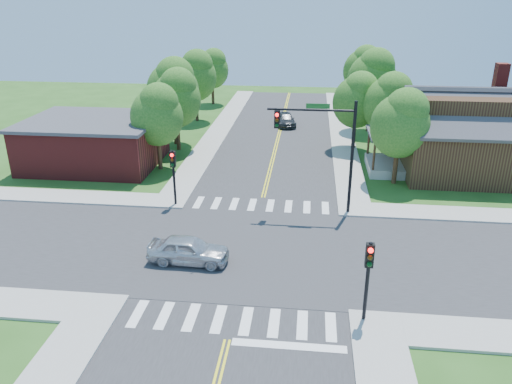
# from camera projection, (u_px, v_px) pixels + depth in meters

# --- Properties ---
(ground) EXTENTS (100.00, 100.00, 0.00)m
(ground) POSITION_uv_depth(u_px,v_px,m) (250.00, 251.00, 27.14)
(ground) COLOR #264F18
(ground) RESTS_ON ground
(road_ns) EXTENTS (10.00, 90.00, 0.04)m
(road_ns) POSITION_uv_depth(u_px,v_px,m) (250.00, 251.00, 27.13)
(road_ns) COLOR #2D2D30
(road_ns) RESTS_ON ground
(road_ew) EXTENTS (90.00, 10.00, 0.04)m
(road_ew) POSITION_uv_depth(u_px,v_px,m) (250.00, 251.00, 27.13)
(road_ew) COLOR #2D2D30
(road_ew) RESTS_ON ground
(intersection_patch) EXTENTS (10.20, 10.20, 0.06)m
(intersection_patch) POSITION_uv_depth(u_px,v_px,m) (250.00, 251.00, 27.14)
(intersection_patch) COLOR #2D2D30
(intersection_patch) RESTS_ON ground
(sidewalk_ne) EXTENTS (40.00, 40.00, 0.14)m
(sidewalk_ne) POSITION_uv_depth(u_px,v_px,m) (469.00, 166.00, 40.07)
(sidewalk_ne) COLOR #9E9B93
(sidewalk_ne) RESTS_ON ground
(sidewalk_nw) EXTENTS (40.00, 40.00, 0.14)m
(sidewalk_nw) POSITION_uv_depth(u_px,v_px,m) (91.00, 153.00, 43.28)
(sidewalk_nw) COLOR #9E9B93
(sidewalk_nw) RESTS_ON ground
(crosswalk_north) EXTENTS (8.85, 2.00, 0.01)m
(crosswalk_north) POSITION_uv_depth(u_px,v_px,m) (261.00, 205.00, 32.83)
(crosswalk_north) COLOR white
(crosswalk_north) RESTS_ON ground
(crosswalk_south) EXTENTS (8.85, 2.00, 0.01)m
(crosswalk_south) POSITION_uv_depth(u_px,v_px,m) (232.00, 320.00, 21.41)
(crosswalk_south) COLOR white
(crosswalk_south) RESTS_ON ground
(centerline) EXTENTS (0.30, 90.00, 0.01)m
(centerline) POSITION_uv_depth(u_px,v_px,m) (250.00, 250.00, 27.12)
(centerline) COLOR yellow
(centerline) RESTS_ON ground
(stop_bar) EXTENTS (4.60, 0.45, 0.09)m
(stop_bar) POSITION_uv_depth(u_px,v_px,m) (289.00, 347.00, 19.89)
(stop_bar) COLOR white
(stop_bar) RESTS_ON ground
(signal_mast_ne) EXTENTS (5.30, 0.42, 7.20)m
(signal_mast_ne) POSITION_uv_depth(u_px,v_px,m) (325.00, 139.00, 30.06)
(signal_mast_ne) COLOR black
(signal_mast_ne) RESTS_ON ground
(signal_pole_se) EXTENTS (0.34, 0.42, 3.80)m
(signal_pole_se) POSITION_uv_depth(u_px,v_px,m) (369.00, 268.00, 20.39)
(signal_pole_se) COLOR black
(signal_pole_se) RESTS_ON ground
(signal_pole_nw) EXTENTS (0.34, 0.42, 3.80)m
(signal_pole_nw) POSITION_uv_depth(u_px,v_px,m) (173.00, 168.00, 31.84)
(signal_pole_nw) COLOR black
(signal_pole_nw) RESTS_ON ground
(house_ne) EXTENTS (13.05, 8.80, 7.11)m
(house_ne) POSITION_uv_depth(u_px,v_px,m) (472.00, 131.00, 37.45)
(house_ne) COLOR black
(house_ne) RESTS_ON ground
(building_nw) EXTENTS (10.40, 8.40, 3.73)m
(building_nw) POSITION_uv_depth(u_px,v_px,m) (94.00, 142.00, 40.03)
(building_nw) COLOR maroon
(building_nw) RESTS_ON ground
(tree_e_a) EXTENTS (4.15, 3.95, 7.06)m
(tree_e_a) POSITION_uv_depth(u_px,v_px,m) (402.00, 122.00, 34.90)
(tree_e_a) COLOR #382314
(tree_e_a) RESTS_ON ground
(tree_e_b) EXTENTS (4.21, 3.99, 7.15)m
(tree_e_b) POSITION_uv_depth(u_px,v_px,m) (389.00, 101.00, 41.01)
(tree_e_b) COLOR #382314
(tree_e_b) RESTS_ON ground
(tree_e_c) EXTENTS (4.81, 4.57, 8.18)m
(tree_e_c) POSITION_uv_depth(u_px,v_px,m) (373.00, 77.00, 48.19)
(tree_e_c) COLOR #382314
(tree_e_c) RESTS_ON ground
(tree_e_d) EXTENTS (4.45, 4.23, 7.56)m
(tree_e_d) POSITION_uv_depth(u_px,v_px,m) (364.00, 68.00, 56.52)
(tree_e_d) COLOR #382314
(tree_e_d) RESTS_ON ground
(tree_w_a) EXTENTS (4.03, 3.83, 6.85)m
(tree_w_a) POSITION_uv_depth(u_px,v_px,m) (157.00, 113.00, 37.86)
(tree_w_a) COLOR #382314
(tree_w_a) RESTS_ON ground
(tree_w_b) EXTENTS (4.65, 4.42, 7.91)m
(tree_w_b) POSITION_uv_depth(u_px,v_px,m) (173.00, 87.00, 44.07)
(tree_w_b) COLOR #382314
(tree_w_b) RESTS_ON ground
(tree_w_c) EXTENTS (4.47, 4.25, 7.60)m
(tree_w_c) POSITION_uv_depth(u_px,v_px,m) (196.00, 74.00, 52.22)
(tree_w_c) COLOR #382314
(tree_w_c) RESTS_ON ground
(tree_w_d) EXTENTS (3.99, 3.79, 6.79)m
(tree_w_d) POSITION_uv_depth(u_px,v_px,m) (213.00, 68.00, 60.31)
(tree_w_d) COLOR #382314
(tree_w_d) RESTS_ON ground
(tree_house) EXTENTS (4.07, 3.86, 6.91)m
(tree_house) POSITION_uv_depth(u_px,v_px,m) (358.00, 99.00, 42.76)
(tree_house) COLOR #382314
(tree_house) RESTS_ON ground
(tree_bldg) EXTENTS (4.27, 4.05, 7.25)m
(tree_bldg) POSITION_uv_depth(u_px,v_px,m) (177.00, 96.00, 42.53)
(tree_bldg) COLOR #382314
(tree_bldg) RESTS_ON ground
(car_silver) EXTENTS (2.02, 4.33, 1.43)m
(car_silver) POSITION_uv_depth(u_px,v_px,m) (188.00, 250.00, 25.74)
(car_silver) COLOR silver
(car_silver) RESTS_ON ground
(car_dgrey) EXTENTS (3.48, 5.02, 1.25)m
(car_dgrey) POSITION_uv_depth(u_px,v_px,m) (286.00, 120.00, 51.92)
(car_dgrey) COLOR #2A2D2F
(car_dgrey) RESTS_ON ground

